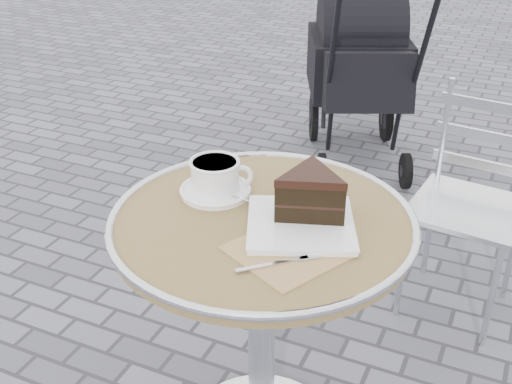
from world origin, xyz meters
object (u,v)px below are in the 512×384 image
at_px(cafe_table, 262,276).
at_px(cappuccino_set, 216,179).
at_px(bistro_chair, 478,177).
at_px(cake_plate_set, 308,201).
at_px(baby_stroller, 360,76).

height_order(cafe_table, cappuccino_set, cappuccino_set).
distance_m(cafe_table, bistro_chair, 1.00).
height_order(cappuccino_set, bistro_chair, cappuccino_set).
relative_size(cake_plate_set, baby_stroller, 0.37).
distance_m(cake_plate_set, baby_stroller, 1.98).
xyz_separation_m(cappuccino_set, baby_stroller, (-0.16, 1.87, -0.32)).
bearing_deg(cake_plate_set, cappuccino_set, 147.68).
bearing_deg(bistro_chair, cake_plate_set, -101.40).
bearing_deg(baby_stroller, cappuccino_set, -109.20).
bearing_deg(cafe_table, cake_plate_set, 11.97).
bearing_deg(bistro_chair, cafe_table, -106.56).
height_order(bistro_chair, baby_stroller, baby_stroller).
bearing_deg(cappuccino_set, baby_stroller, 71.18).
relative_size(cafe_table, baby_stroller, 0.70).
bearing_deg(cake_plate_set, cafe_table, 169.08).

